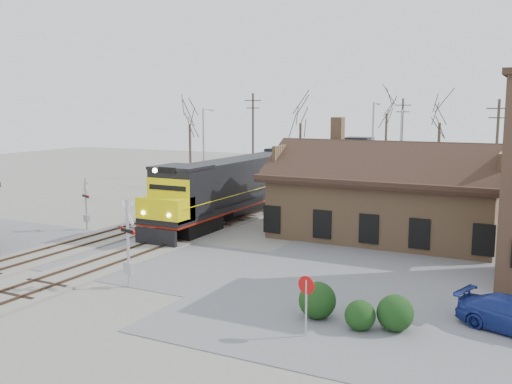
% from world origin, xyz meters
% --- Properties ---
extents(ground, '(140.00, 140.00, 0.00)m').
position_xyz_m(ground, '(0.00, 0.00, 0.00)').
color(ground, gray).
rests_on(ground, ground).
extents(road, '(60.00, 9.00, 0.03)m').
position_xyz_m(road, '(0.00, 0.00, 0.01)').
color(road, slate).
rests_on(road, ground).
extents(parking_lot, '(22.00, 26.00, 0.03)m').
position_xyz_m(parking_lot, '(18.00, 4.00, 0.02)').
color(parking_lot, slate).
rests_on(parking_lot, ground).
extents(track_main, '(3.40, 90.00, 0.24)m').
position_xyz_m(track_main, '(0.00, 15.00, 0.07)').
color(track_main, gray).
rests_on(track_main, ground).
extents(track_siding, '(3.40, 90.00, 0.24)m').
position_xyz_m(track_siding, '(-4.50, 15.00, 0.07)').
color(track_siding, gray).
rests_on(track_siding, ground).
extents(depot, '(15.20, 9.31, 7.90)m').
position_xyz_m(depot, '(11.99, 12.00, 2.41)').
color(depot, '#97714E').
rests_on(depot, ground).
extents(locomotive_lead, '(3.26, 21.84, 4.85)m').
position_xyz_m(locomotive_lead, '(0.00, 12.96, 2.55)').
color(locomotive_lead, black).
rests_on(locomotive_lead, ground).
extents(locomotive_trailing, '(3.26, 21.84, 4.59)m').
position_xyz_m(locomotive_trailing, '(0.00, 35.08, 2.55)').
color(locomotive_trailing, black).
rests_on(locomotive_trailing, ground).
extents(crossbuck_near, '(1.17, 0.48, 4.26)m').
position_xyz_m(crossbuck_near, '(3.78, -4.39, 1.99)').
color(crossbuck_near, '#A5A8AD').
rests_on(crossbuck_near, ground).
extents(crossbuck_far, '(1.01, 0.48, 3.71)m').
position_xyz_m(crossbuck_far, '(-7.36, 4.53, 1.76)').
color(crossbuck_far, '#A5A8AD').
rests_on(crossbuck_far, ground).
extents(do_not_enter_sign, '(0.70, 0.17, 2.37)m').
position_xyz_m(do_not_enter_sign, '(13.64, -6.16, 1.64)').
color(do_not_enter_sign, '#A5A8AD').
rests_on(do_not_enter_sign, ground).
extents(hedge_a, '(1.53, 1.53, 1.53)m').
position_xyz_m(hedge_a, '(13.33, -4.17, 0.77)').
color(hedge_a, black).
rests_on(hedge_a, ground).
extents(hedge_b, '(1.20, 1.20, 1.20)m').
position_xyz_m(hedge_b, '(15.26, -4.59, 0.60)').
color(hedge_b, black).
rests_on(hedge_b, ground).
extents(hedge_c, '(1.43, 1.43, 1.43)m').
position_xyz_m(hedge_c, '(16.48, -4.03, 0.71)').
color(hedge_c, black).
rests_on(hedge_c, ground).
extents(streetlight_a, '(0.25, 2.04, 8.49)m').
position_xyz_m(streetlight_a, '(-7.77, 20.86, 4.77)').
color(streetlight_a, '#A5A8AD').
rests_on(streetlight_a, ground).
extents(streetlight_b, '(0.25, 2.04, 9.07)m').
position_xyz_m(streetlight_b, '(7.38, 25.07, 5.07)').
color(streetlight_b, '#A5A8AD').
rests_on(streetlight_b, ground).
extents(streetlight_c, '(0.25, 2.04, 8.37)m').
position_xyz_m(streetlight_c, '(7.64, 34.92, 4.71)').
color(streetlight_c, '#A5A8AD').
rests_on(streetlight_c, ground).
extents(utility_pole_a, '(2.00, 0.24, 10.13)m').
position_xyz_m(utility_pole_a, '(-7.77, 30.93, 5.29)').
color(utility_pole_a, '#382D23').
rests_on(utility_pole_a, ground).
extents(utility_pole_b, '(2.00, 0.24, 9.66)m').
position_xyz_m(utility_pole_b, '(5.59, 44.26, 5.05)').
color(utility_pole_b, '#382D23').
rests_on(utility_pole_b, ground).
extents(utility_pole_c, '(2.00, 0.24, 9.30)m').
position_xyz_m(utility_pole_c, '(17.40, 28.27, 4.87)').
color(utility_pole_c, '#382D23').
rests_on(utility_pole_c, ground).
extents(tree_a, '(4.35, 4.35, 10.66)m').
position_xyz_m(tree_a, '(-18.66, 34.79, 7.59)').
color(tree_a, '#382D23').
rests_on(tree_a, ground).
extents(tree_b, '(4.49, 4.49, 11.00)m').
position_xyz_m(tree_b, '(-5.07, 38.05, 7.83)').
color(tree_b, '#382D23').
rests_on(tree_b, ground).
extents(tree_c, '(5.19, 5.19, 12.71)m').
position_xyz_m(tree_c, '(2.04, 50.66, 9.06)').
color(tree_c, '#382D23').
rests_on(tree_c, ground).
extents(tree_d, '(4.62, 4.62, 11.31)m').
position_xyz_m(tree_d, '(10.53, 40.67, 8.05)').
color(tree_d, '#382D23').
rests_on(tree_d, ground).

